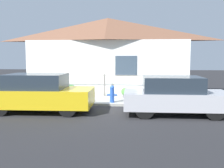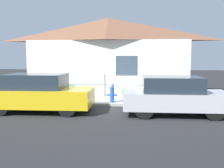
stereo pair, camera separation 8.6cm
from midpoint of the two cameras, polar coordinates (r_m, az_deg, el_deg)
The scene contains 10 objects.
ground_plane at distance 10.46m, azimuth -3.46°, elevation -5.05°, with size 60.00×60.00×0.00m, color #262628.
sidewalk at distance 11.54m, azimuth -2.59°, elevation -3.73°, with size 24.00×2.23×0.10m.
house at distance 13.82m, azimuth -1.19°, elevation 11.44°, with size 8.86×2.23×4.15m.
fence at distance 12.39m, azimuth -1.96°, elevation 0.02°, with size 4.90×0.10×1.09m.
car_left at distance 9.68m, azimuth -16.42°, elevation -1.99°, with size 3.88×1.89×1.41m.
car_right at distance 9.07m, azimuth 13.89°, elevation -2.60°, with size 3.68×1.72×1.35m.
fire_hydrant at distance 10.64m, azimuth -0.22°, elevation -2.21°, with size 0.43×0.19×0.73m.
potted_plant_near_hydrant at distance 11.92m, azimuth 2.83°, elevation -1.88°, with size 0.38×0.38×0.48m.
potted_plant_by_fence at distance 12.16m, azimuth -9.47°, elevation -1.42°, with size 0.50×0.50×0.61m.
potted_plant_corner at distance 12.22m, azimuth 13.10°, elevation -1.57°, with size 0.50×0.50×0.60m.
Camera 1 is at (1.59, -10.14, 2.04)m, focal length 40.00 mm.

